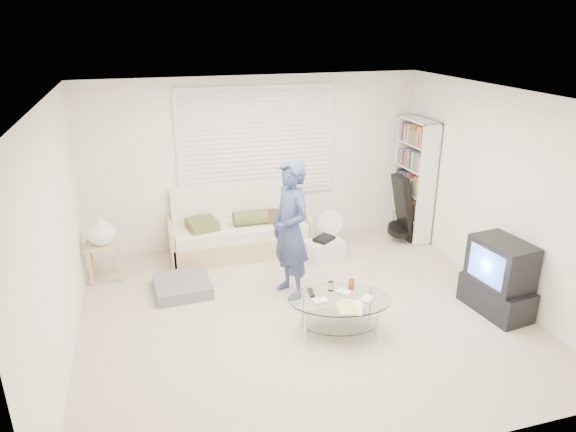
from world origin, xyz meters
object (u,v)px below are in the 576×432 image
object	(u,v)px
futon_sofa	(239,232)
bookshelf	(414,180)
tv_unit	(499,278)
coffee_table	(340,305)

from	to	relation	value
futon_sofa	bookshelf	size ratio (longest dim) A/B	1.08
futon_sofa	bookshelf	xyz separation A→B (m)	(2.70, -0.17, 0.61)
tv_unit	coffee_table	bearing A→B (deg)	176.88
futon_sofa	coffee_table	distance (m)	2.43
bookshelf	futon_sofa	bearing A→B (deg)	176.46
bookshelf	coffee_table	bearing A→B (deg)	-133.17
tv_unit	coffee_table	xyz separation A→B (m)	(-1.92, 0.10, -0.10)
futon_sofa	coffee_table	world-z (taller)	futon_sofa
bookshelf	tv_unit	distance (m)	2.34
tv_unit	coffee_table	world-z (taller)	tv_unit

